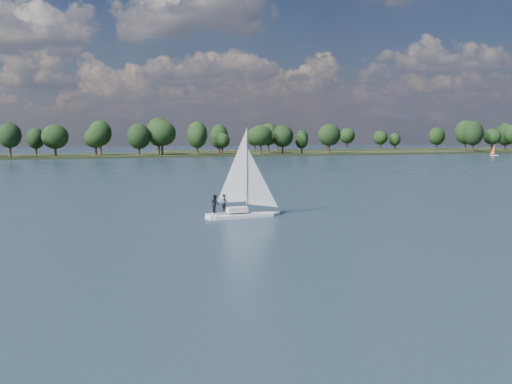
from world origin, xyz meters
The scene contains 6 objects.
ground centered at (0.00, 100.00, 0.00)m, with size 700.00×700.00×0.00m, color #233342.
far_shore centered at (0.00, 212.00, 0.00)m, with size 660.00×40.00×1.50m, color black.
far_shore_back centered at (160.00, 260.00, 0.00)m, with size 220.00×30.00×1.40m, color black.
sailboat centered at (9.96, 32.80, 2.47)m, with size 6.80×2.15×8.86m.
dinghy_orange centered at (169.00, 164.80, 1.18)m, with size 3.34×2.47×4.98m.
treeline centered at (-0.41, 208.38, 8.01)m, with size 562.47×73.94×17.31m.
Camera 1 is at (-8.22, -17.45, 7.56)m, focal length 40.00 mm.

